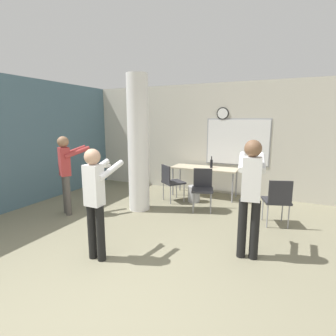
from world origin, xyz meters
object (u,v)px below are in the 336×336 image
(person_watching_back, at_px, (66,169))
(chair_mid_room, at_px, (277,199))
(chair_table_left, at_px, (171,180))
(person_playing_front, at_px, (96,196))
(bottle_on_table, at_px, (211,163))
(chair_table_front, at_px, (203,186))
(folding_table, at_px, (204,170))
(person_playing_side, at_px, (251,190))

(person_watching_back, bearing_deg, chair_mid_room, 15.57)
(chair_table_left, xyz_separation_m, person_playing_front, (0.13, -2.77, 0.39))
(bottle_on_table, bearing_deg, chair_table_front, -84.51)
(chair_table_left, distance_m, person_playing_front, 2.80)
(folding_table, height_order, person_watching_back, person_watching_back)
(chair_mid_room, distance_m, person_watching_back, 4.06)
(chair_mid_room, relative_size, person_playing_front, 0.57)
(person_playing_side, bearing_deg, folding_table, 118.53)
(person_watching_back, xyz_separation_m, person_playing_front, (1.70, -1.16, -0.03))
(folding_table, distance_m, chair_table_left, 0.96)
(chair_mid_room, distance_m, person_playing_side, 1.45)
(person_playing_side, bearing_deg, person_watching_back, 175.95)
(folding_table, bearing_deg, person_playing_front, -97.28)
(chair_table_front, bearing_deg, chair_mid_room, -11.17)
(bottle_on_table, relative_size, person_playing_side, 0.17)
(chair_table_front, relative_size, person_playing_side, 0.53)
(bottle_on_table, distance_m, chair_table_front, 1.07)
(person_watching_back, relative_size, person_playing_front, 1.03)
(person_playing_front, bearing_deg, chair_table_left, 92.72)
(folding_table, distance_m, chair_table_front, 1.04)
(folding_table, distance_m, person_watching_back, 3.21)
(folding_table, distance_m, chair_mid_room, 2.17)
(chair_table_front, xyz_separation_m, person_playing_front, (-0.71, -2.53, 0.39))
(person_watching_back, relative_size, person_playing_side, 0.96)
(chair_mid_room, bearing_deg, chair_table_front, 168.83)
(chair_table_left, height_order, chair_table_front, same)
(chair_mid_room, xyz_separation_m, person_playing_front, (-2.19, -2.24, 0.39))
(chair_mid_room, bearing_deg, folding_table, 143.59)
(chair_table_left, height_order, person_watching_back, person_watching_back)
(bottle_on_table, relative_size, chair_table_left, 0.33)
(folding_table, relative_size, chair_table_front, 1.86)
(folding_table, distance_m, person_playing_front, 3.56)
(folding_table, xyz_separation_m, chair_table_front, (0.26, -0.99, -0.17))
(chair_table_left, bearing_deg, person_watching_back, -134.09)
(person_playing_side, bearing_deg, chair_table_front, 125.56)
(folding_table, bearing_deg, person_watching_back, -132.24)
(folding_table, xyz_separation_m, bottle_on_table, (0.16, 0.03, 0.16))
(chair_table_left, relative_size, person_watching_back, 0.55)
(folding_table, relative_size, chair_table_left, 1.86)
(chair_table_left, bearing_deg, chair_mid_room, -12.99)
(bottle_on_table, bearing_deg, person_watching_back, -134.01)
(person_playing_side, bearing_deg, person_playing_front, -154.27)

